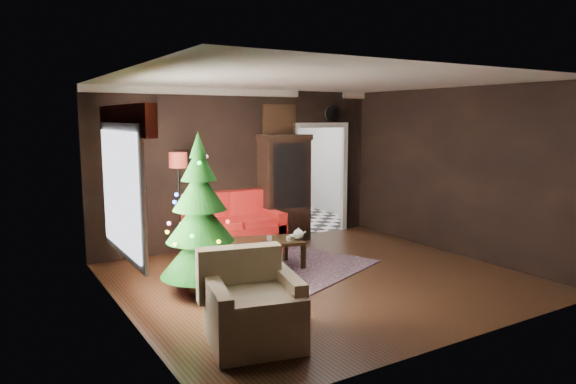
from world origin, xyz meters
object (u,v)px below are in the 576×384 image
floor_lamp (180,210)px  coffee_table (268,254)px  loveseat (234,223)px  kitchen_table (276,207)px  curio_cabinet (284,191)px  armchair (254,300)px  christmas_tree (200,215)px  teapot (298,234)px  wall_clock (332,113)px

floor_lamp → coffee_table: floor_lamp is taller
loveseat → kitchen_table: (1.80, 1.65, -0.12)m
curio_cabinet → armchair: 4.53m
kitchen_table → christmas_tree: bearing=-132.2°
armchair → teapot: size_ratio=5.35×
curio_cabinet → teapot: size_ratio=10.52×
curio_cabinet → coffee_table: bearing=-128.3°
christmas_tree → kitchen_table: christmas_tree is taller
coffee_table → kitchen_table: 3.44m
curio_cabinet → teapot: curio_cabinet is taller
coffee_table → wall_clock: size_ratio=3.17×
christmas_tree → teapot: size_ratio=11.15×
coffee_table → kitchen_table: bearing=58.0°
wall_clock → kitchen_table: size_ratio=0.43×
christmas_tree → teapot: (1.68, 0.27, -0.50)m
armchair → wall_clock: bearing=58.9°
coffee_table → wall_clock: (2.38, 1.67, 2.14)m
coffee_table → kitchen_table: (1.83, 2.92, 0.13)m
coffee_table → floor_lamp: bearing=128.7°
loveseat → kitchen_table: 2.45m
christmas_tree → coffee_table: bearing=21.6°
loveseat → armchair: 3.76m
curio_cabinet → armchair: bearing=-124.8°
teapot → kitchen_table: kitchen_table is taller
christmas_tree → armchair: (-0.11, -1.70, -0.59)m
christmas_tree → coffee_table: size_ratio=1.99×
curio_cabinet → kitchen_table: curio_cabinet is taller
armchair → wall_clock: wall_clock is taller
christmas_tree → kitchen_table: bearing=47.8°
loveseat → floor_lamp: floor_lamp is taller
armchair → wall_clock: (3.77, 3.88, 1.92)m
floor_lamp → christmas_tree: (-0.33, -1.71, 0.22)m
teapot → wall_clock: wall_clock is taller
curio_cabinet → floor_lamp: bearing=-172.2°
loveseat → christmas_tree: (-1.31, -1.78, 0.55)m
armchair → coffee_table: armchair is taller
floor_lamp → armchair: bearing=-97.3°
curio_cabinet → teapot: (-0.79, -1.73, -0.40)m
armchair → kitchen_table: 6.06m
coffee_table → wall_clock: wall_clock is taller
loveseat → coffee_table: (-0.03, -1.27, -0.26)m
kitchen_table → wall_clock: bearing=-66.3°
curio_cabinet → floor_lamp: 2.16m
christmas_tree → teapot: 1.77m
loveseat → teapot: bearing=-76.4°
christmas_tree → curio_cabinet: bearing=39.1°
floor_lamp → kitchen_table: 3.30m
christmas_tree → kitchen_table: (3.11, 3.43, -0.68)m
floor_lamp → wall_clock: (3.33, 0.47, 1.55)m
loveseat → curio_cabinet: size_ratio=0.89×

